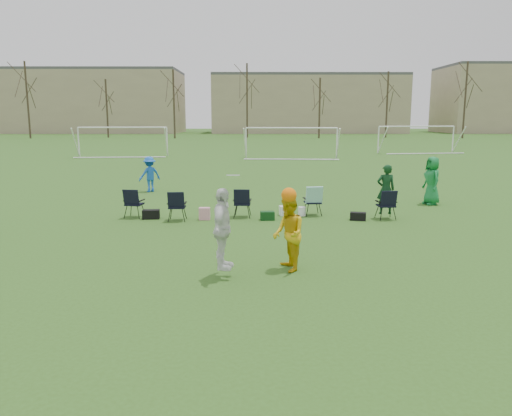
{
  "coord_description": "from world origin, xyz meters",
  "views": [
    {
      "loc": [
        0.93,
        -8.29,
        3.31
      ],
      "look_at": [
        1.0,
        2.9,
        1.25
      ],
      "focal_mm": 35.0,
      "sensor_mm": 36.0,
      "label": 1
    }
  ],
  "objects_px": {
    "fielder_green_far": "(432,181)",
    "goal_left": "(123,133)",
    "goal_right": "(417,132)",
    "goal_mid": "(291,134)",
    "center_contest": "(259,231)",
    "fielder_blue": "(150,174)"
  },
  "relations": [
    {
      "from": "fielder_green_far",
      "to": "goal_left",
      "type": "height_order",
      "value": "goal_left"
    },
    {
      "from": "goal_left",
      "to": "goal_right",
      "type": "relative_size",
      "value": 1.01
    },
    {
      "from": "fielder_green_far",
      "to": "goal_mid",
      "type": "xyz_separation_m",
      "value": [
        -3.72,
        21.58,
        1.01
      ]
    },
    {
      "from": "center_contest",
      "to": "goal_right",
      "type": "bearing_deg",
      "value": 67.51
    },
    {
      "from": "center_contest",
      "to": "fielder_blue",
      "type": "bearing_deg",
      "value": 111.82
    },
    {
      "from": "goal_mid",
      "to": "center_contest",
      "type": "bearing_deg",
      "value": -91.57
    },
    {
      "from": "fielder_blue",
      "to": "goal_right",
      "type": "xyz_separation_m",
      "value": [
        19.66,
        24.27,
        1.14
      ]
    },
    {
      "from": "fielder_green_far",
      "to": "center_contest",
      "type": "xyz_separation_m",
      "value": [
        -6.65,
        -8.49,
        0.03
      ]
    },
    {
      "from": "fielder_blue",
      "to": "fielder_green_far",
      "type": "xyz_separation_m",
      "value": [
        11.37,
        -3.31,
        0.13
      ]
    },
    {
      "from": "fielder_green_far",
      "to": "goal_mid",
      "type": "relative_size",
      "value": 0.25
    },
    {
      "from": "center_contest",
      "to": "goal_right",
      "type": "height_order",
      "value": "goal_right"
    },
    {
      "from": "center_contest",
      "to": "goal_right",
      "type": "relative_size",
      "value": 0.3
    },
    {
      "from": "fielder_green_far",
      "to": "goal_left",
      "type": "xyz_separation_m",
      "value": [
        -17.72,
        23.58,
        1.01
      ]
    },
    {
      "from": "goal_mid",
      "to": "goal_left",
      "type": "bearing_deg",
      "value": 175.87
    },
    {
      "from": "goal_mid",
      "to": "goal_right",
      "type": "bearing_deg",
      "value": 30.57
    },
    {
      "from": "center_contest",
      "to": "goal_mid",
      "type": "relative_size",
      "value": 0.29
    },
    {
      "from": "fielder_blue",
      "to": "goal_left",
      "type": "distance_m",
      "value": 21.27
    },
    {
      "from": "fielder_green_far",
      "to": "goal_right",
      "type": "relative_size",
      "value": 0.25
    },
    {
      "from": "fielder_green_far",
      "to": "center_contest",
      "type": "relative_size",
      "value": 0.84
    },
    {
      "from": "fielder_blue",
      "to": "goal_left",
      "type": "xyz_separation_m",
      "value": [
        -6.34,
        20.27,
        1.14
      ]
    },
    {
      "from": "center_contest",
      "to": "goal_mid",
      "type": "xyz_separation_m",
      "value": [
        2.93,
        30.07,
        0.98
      ]
    },
    {
      "from": "fielder_blue",
      "to": "center_contest",
      "type": "relative_size",
      "value": 0.72
    }
  ]
}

